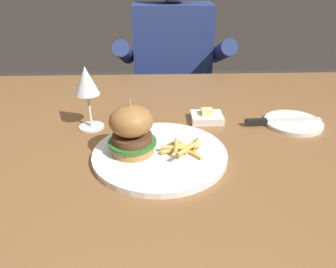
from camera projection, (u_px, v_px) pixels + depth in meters
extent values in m
cube|color=brown|center=(161.00, 136.00, 0.90)|extent=(1.49, 0.99, 0.04)
cylinder|color=brown|center=(4.00, 167.00, 1.43)|extent=(0.06, 0.06, 0.70)
cylinder|color=brown|center=(312.00, 160.00, 1.48)|extent=(0.06, 0.06, 0.70)
cylinder|color=white|center=(160.00, 154.00, 0.76)|extent=(0.31, 0.31, 0.01)
cylinder|color=#B78447|center=(133.00, 147.00, 0.75)|extent=(0.10, 0.10, 0.02)
cylinder|color=#2D7028|center=(132.00, 142.00, 0.74)|extent=(0.11, 0.11, 0.01)
cylinder|color=brown|center=(132.00, 138.00, 0.74)|extent=(0.09, 0.09, 0.02)
ellipsoid|color=#9C6A35|center=(131.00, 121.00, 0.72)|extent=(0.10, 0.10, 0.07)
cylinder|color=#CCB78C|center=(131.00, 110.00, 0.71)|extent=(0.00, 0.00, 0.05)
cylinder|color=#EABC5B|center=(193.00, 153.00, 0.74)|extent=(0.04, 0.05, 0.01)
cylinder|color=gold|center=(186.00, 149.00, 0.76)|extent=(0.05, 0.01, 0.01)
cylinder|color=gold|center=(196.00, 145.00, 0.77)|extent=(0.03, 0.07, 0.01)
cylinder|color=#E0B251|center=(185.00, 150.00, 0.74)|extent=(0.04, 0.06, 0.01)
cylinder|color=gold|center=(173.00, 150.00, 0.75)|extent=(0.06, 0.03, 0.01)
cylinder|color=gold|center=(181.00, 145.00, 0.76)|extent=(0.05, 0.04, 0.01)
cylinder|color=#EABC5B|center=(187.00, 146.00, 0.75)|extent=(0.06, 0.02, 0.01)
cylinder|color=#E0B251|center=(184.00, 147.00, 0.75)|extent=(0.02, 0.05, 0.01)
cylinder|color=#E0B251|center=(176.00, 145.00, 0.74)|extent=(0.01, 0.06, 0.01)
cylinder|color=#E0B251|center=(188.00, 148.00, 0.71)|extent=(0.05, 0.06, 0.01)
cylinder|color=#EABC5B|center=(174.00, 148.00, 0.74)|extent=(0.06, 0.02, 0.01)
cylinder|color=silver|center=(92.00, 127.00, 0.90)|extent=(0.07, 0.07, 0.00)
cylinder|color=silver|center=(90.00, 110.00, 0.87)|extent=(0.01, 0.01, 0.09)
cone|color=silver|center=(86.00, 80.00, 0.84)|extent=(0.07, 0.07, 0.07)
cylinder|color=white|center=(293.00, 123.00, 0.91)|extent=(0.16, 0.16, 0.01)
cube|color=silver|center=(294.00, 120.00, 0.91)|extent=(0.16, 0.02, 0.00)
cube|color=black|center=(256.00, 121.00, 0.90)|extent=(0.06, 0.02, 0.01)
cube|color=white|center=(207.00, 118.00, 0.93)|extent=(0.09, 0.07, 0.02)
cube|color=#F4E58C|center=(207.00, 112.00, 0.92)|extent=(0.03, 0.03, 0.02)
cube|color=#282833|center=(172.00, 148.00, 1.81)|extent=(0.30, 0.22, 0.46)
cube|color=navy|center=(172.00, 61.00, 1.58)|extent=(0.36, 0.20, 0.52)
cylinder|color=navy|center=(125.00, 53.00, 1.48)|extent=(0.07, 0.34, 0.18)
cylinder|color=navy|center=(221.00, 52.00, 1.49)|extent=(0.07, 0.34, 0.18)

